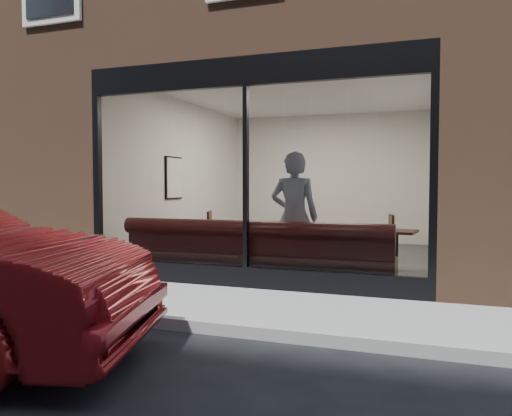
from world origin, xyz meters
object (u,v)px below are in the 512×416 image
(cafe_table_left, at_px, (254,225))
(cafe_chair_right, at_px, (379,257))
(banquette, at_px, (256,268))
(cafe_chair_left, at_px, (199,249))
(cafe_table_right, at_px, (396,232))
(person, at_px, (294,217))

(cafe_table_left, relative_size, cafe_chair_right, 1.47)
(banquette, relative_size, cafe_chair_left, 9.69)
(banquette, relative_size, cafe_table_right, 6.78)
(cafe_table_right, bearing_deg, cafe_chair_right, 112.73)
(cafe_table_right, distance_m, cafe_chair_left, 3.68)
(banquette, xyz_separation_m, cafe_table_left, (-0.48, 1.27, 0.52))
(banquette, height_order, cafe_table_right, cafe_table_right)
(banquette, bearing_deg, cafe_table_left, 110.86)
(banquette, distance_m, cafe_chair_right, 2.29)
(cafe_table_right, bearing_deg, banquette, -155.24)
(person, distance_m, cafe_table_right, 1.56)
(banquette, relative_size, person, 2.07)
(cafe_table_right, relative_size, cafe_chair_left, 1.43)
(cafe_table_left, xyz_separation_m, cafe_chair_right, (2.10, 0.36, -0.50))
(cafe_chair_left, height_order, cafe_chair_right, cafe_chair_left)
(cafe_table_left, xyz_separation_m, cafe_chair_left, (-1.18, 0.28, -0.50))
(banquette, height_order, cafe_chair_left, banquette)
(cafe_chair_left, bearing_deg, cafe_table_left, 149.95)
(cafe_chair_right, bearing_deg, person, 37.59)
(cafe_table_right, xyz_separation_m, cafe_chair_left, (-3.59, 0.65, -0.50))
(cafe_chair_right, bearing_deg, cafe_chair_left, -11.49)
(cafe_table_left, height_order, cafe_chair_left, cafe_table_left)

